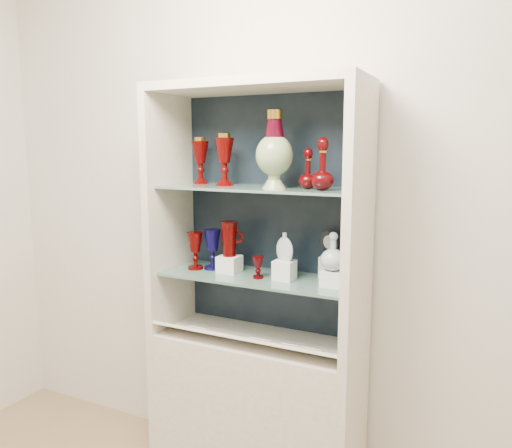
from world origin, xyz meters
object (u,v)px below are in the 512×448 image
at_px(cobalt_goblet, 212,249).
at_px(clear_round_decanter, 333,252).
at_px(ruby_pitcher, 229,239).
at_px(cameo_medallion, 330,243).
at_px(ruby_decanter_a, 323,161).
at_px(ruby_decanter_b, 308,167).
at_px(lidded_bowl, 351,181).
at_px(pedestal_lamp_left, 200,161).
at_px(ruby_goblet_small, 258,267).
at_px(ruby_goblet_tall, 195,251).
at_px(clear_square_bottle, 285,263).
at_px(enamel_urn, 274,150).
at_px(pedestal_lamp_right, 224,160).
at_px(flat_flask, 285,246).

relative_size(cobalt_goblet, clear_round_decanter, 1.22).
relative_size(ruby_pitcher, cameo_medallion, 1.37).
bearing_deg(clear_round_decanter, ruby_decanter_a, -147.06).
relative_size(ruby_decanter_b, lidded_bowl, 2.28).
distance_m(lidded_bowl, cobalt_goblet, 0.79).
bearing_deg(lidded_bowl, pedestal_lamp_left, 174.38).
bearing_deg(cobalt_goblet, ruby_goblet_small, -12.48).
distance_m(cobalt_goblet, ruby_goblet_small, 0.29).
distance_m(cobalt_goblet, clear_round_decanter, 0.64).
height_order(ruby_goblet_tall, clear_square_bottle, ruby_goblet_tall).
relative_size(enamel_urn, cameo_medallion, 2.74).
distance_m(pedestal_lamp_right, clear_round_decanter, 0.67).
bearing_deg(ruby_decanter_a, enamel_urn, 178.57).
bearing_deg(enamel_urn, ruby_decanter_b, 16.09).
bearing_deg(ruby_pitcher, clear_square_bottle, -11.92).
bearing_deg(flat_flask, cobalt_goblet, -167.44).
bearing_deg(cobalt_goblet, pedestal_lamp_right, -13.05).
height_order(enamel_urn, ruby_decanter_a, enamel_urn).
height_order(ruby_decanter_b, clear_square_bottle, ruby_decanter_b).
xyz_separation_m(lidded_bowl, ruby_goblet_tall, (-0.78, -0.00, -0.37)).
bearing_deg(ruby_decanter_b, pedestal_lamp_left, 173.86).
relative_size(ruby_goblet_small, clear_square_bottle, 0.84).
height_order(cobalt_goblet, clear_square_bottle, cobalt_goblet).
relative_size(pedestal_lamp_left, cobalt_goblet, 1.15).
bearing_deg(ruby_pitcher, pedestal_lamp_right, 151.16).
relative_size(ruby_pitcher, clear_square_bottle, 1.38).
bearing_deg(clear_square_bottle, flat_flask, -70.35).
distance_m(ruby_goblet_small, clear_round_decanter, 0.36).
bearing_deg(pedestal_lamp_right, lidded_bowl, -1.76).
xyz_separation_m(cobalt_goblet, clear_square_bottle, (0.38, 0.04, -0.04)).
height_order(cobalt_goblet, ruby_pitcher, ruby_pitcher).
bearing_deg(cobalt_goblet, ruby_decanter_a, -6.96).
distance_m(lidded_bowl, ruby_goblet_tall, 0.86).
xyz_separation_m(ruby_decanter_a, ruby_goblet_small, (-0.30, 0.01, -0.49)).
xyz_separation_m(ruby_decanter_a, clear_round_decanter, (0.05, 0.03, -0.39)).
bearing_deg(clear_square_bottle, ruby_goblet_small, -133.84).
distance_m(pedestal_lamp_left, ruby_goblet_tall, 0.45).
bearing_deg(flat_flask, cameo_medallion, 54.74).
bearing_deg(pedestal_lamp_left, ruby_pitcher, -17.29).
distance_m(ruby_decanter_b, flat_flask, 0.37).
xyz_separation_m(ruby_decanter_a, ruby_goblet_tall, (-0.66, 0.03, -0.45)).
bearing_deg(ruby_pitcher, enamel_urn, -33.98).
bearing_deg(ruby_goblet_tall, pedestal_lamp_left, 97.51).
xyz_separation_m(ruby_decanter_a, cameo_medallion, (-0.01, 0.17, -0.38)).
height_order(enamel_urn, cameo_medallion, enamel_urn).
xyz_separation_m(pedestal_lamp_right, clear_round_decanter, (0.55, -0.02, -0.39)).
bearing_deg(clear_round_decanter, ruby_pitcher, 177.75).
bearing_deg(ruby_goblet_small, cameo_medallion, 28.79).
relative_size(lidded_bowl, flat_flask, 0.62).
distance_m(ruby_goblet_small, clear_square_bottle, 0.14).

